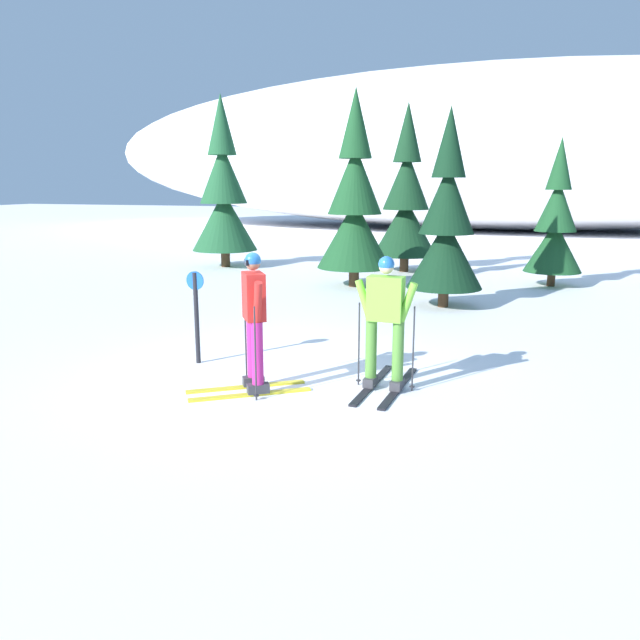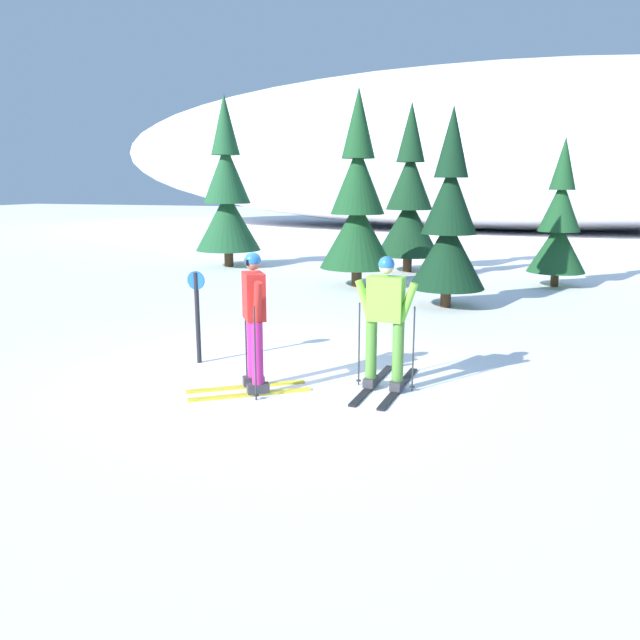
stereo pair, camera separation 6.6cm
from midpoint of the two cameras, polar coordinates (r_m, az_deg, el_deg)
ground_plane at (r=9.01m, az=-2.79°, el=-4.79°), size 120.00×120.00×0.00m
skier_lime_jacket at (r=8.06m, az=6.28°, el=-0.03°), size 0.84×1.81×1.77m
skier_red_jacket at (r=7.98m, az=-5.89°, el=0.07°), size 1.55×1.26×1.83m
pine_tree_far_left at (r=20.45m, az=-8.48°, el=11.22°), size 2.10×2.10×5.43m
pine_tree_left at (r=16.26m, az=3.59°, el=10.46°), size 1.94×1.94×5.03m
pine_tree_center_left at (r=19.23m, az=8.32°, el=10.66°), size 1.94×1.94×5.03m
pine_tree_center_right at (r=13.73m, az=11.93°, el=8.51°), size 1.65×1.65×4.27m
pine_tree_right at (r=17.43m, az=21.27°, el=8.13°), size 1.48×1.48×3.84m
snow_ridge_background at (r=38.91m, az=17.10°, el=14.82°), size 50.02×19.66×9.25m
trail_marker_post at (r=9.44m, az=-11.04°, el=0.81°), size 0.28×0.07×1.41m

